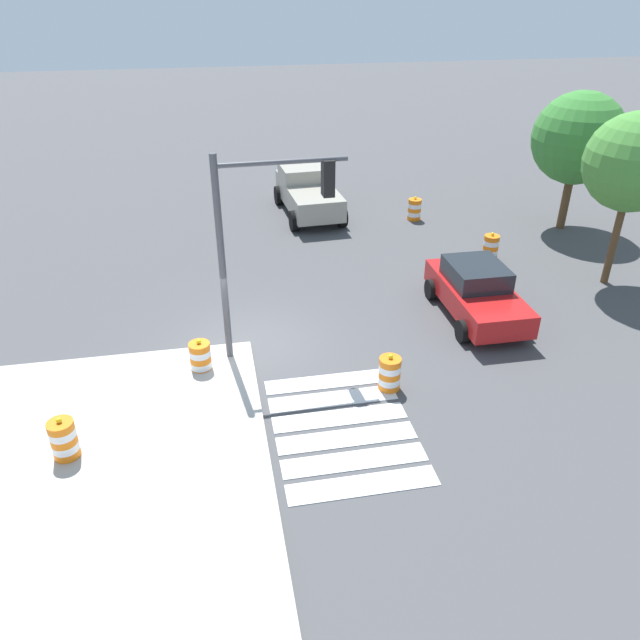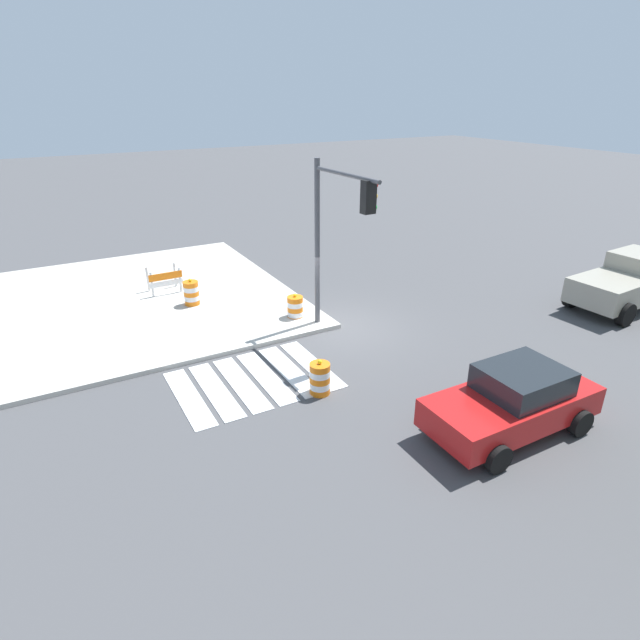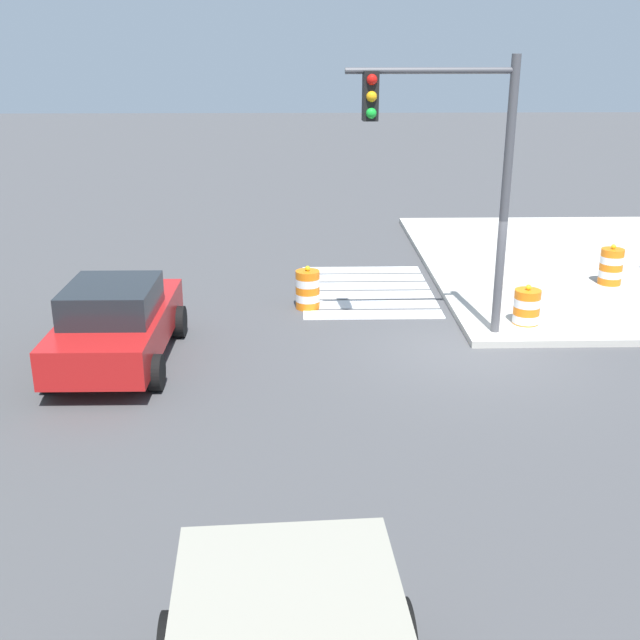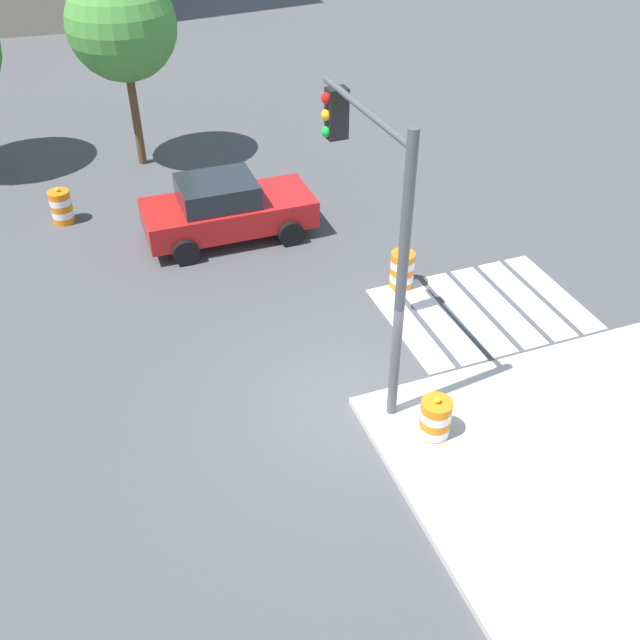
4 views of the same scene
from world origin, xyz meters
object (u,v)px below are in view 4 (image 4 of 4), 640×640
at_px(street_tree_streetside_near, 122,25).
at_px(traffic_barrel_median_far, 61,207).
at_px(traffic_barrel_near_corner, 402,270).
at_px(traffic_light_pole, 373,204).
at_px(sports_car, 226,209).
at_px(traffic_barrel_median_near, 435,421).

bearing_deg(street_tree_streetside_near, traffic_barrel_median_far, -130.74).
relative_size(traffic_barrel_near_corner, traffic_light_pole, 0.19).
bearing_deg(sports_car, traffic_barrel_near_corner, -48.82).
xyz_separation_m(sports_car, traffic_barrel_median_near, (1.61, -8.34, -0.36)).
distance_m(traffic_barrel_near_corner, traffic_barrel_median_near, 4.94).
distance_m(traffic_barrel_median_near, traffic_light_pole, 3.99).
relative_size(traffic_barrel_median_near, street_tree_streetside_near, 0.18).
bearing_deg(sports_car, traffic_barrel_median_near, -79.08).
bearing_deg(traffic_barrel_median_near, traffic_barrel_near_corner, 71.02).
distance_m(traffic_barrel_median_far, traffic_light_pole, 10.66).
bearing_deg(street_tree_streetside_near, traffic_barrel_median_near, -77.85).
relative_size(traffic_barrel_near_corner, traffic_barrel_median_near, 1.00).
xyz_separation_m(traffic_barrel_median_near, traffic_barrel_median_far, (-5.56, 10.65, 0.00)).
bearing_deg(traffic_barrel_near_corner, traffic_barrel_median_far, 140.11).
xyz_separation_m(traffic_barrel_median_far, traffic_light_pole, (5.03, -8.74, 3.46)).
xyz_separation_m(sports_car, traffic_barrel_median_far, (-3.95, 2.31, -0.36)).
xyz_separation_m(traffic_barrel_median_far, street_tree_streetside_near, (2.61, 3.03, 3.65)).
relative_size(traffic_barrel_median_near, traffic_barrel_median_far, 1.00).
xyz_separation_m(sports_car, traffic_light_pole, (1.09, -6.43, 3.10)).
height_order(traffic_barrel_near_corner, traffic_barrel_median_far, same).
bearing_deg(traffic_light_pole, sports_car, 99.59).
height_order(traffic_barrel_median_near, street_tree_streetside_near, street_tree_streetside_near).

